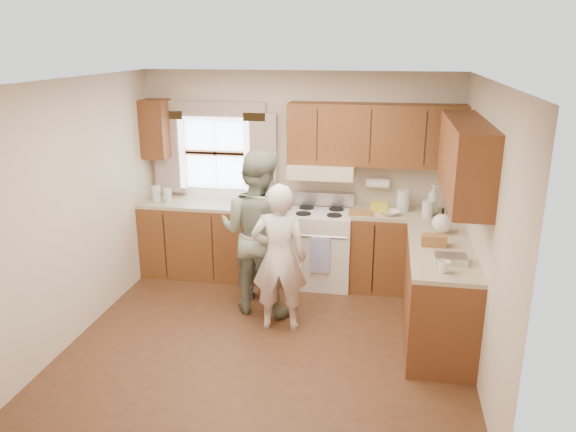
% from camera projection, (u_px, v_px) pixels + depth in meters
% --- Properties ---
extents(room, '(3.80, 3.80, 3.80)m').
position_uv_depth(room, '(270.00, 218.00, 5.21)').
color(room, '#452415').
rests_on(room, ground).
extents(kitchen_fixtures, '(3.80, 2.25, 2.15)m').
position_uv_depth(kitchen_fixtures, '(344.00, 227.00, 6.24)').
color(kitchen_fixtures, '#43210E').
rests_on(kitchen_fixtures, ground).
extents(stove, '(0.76, 0.67, 1.07)m').
position_uv_depth(stove, '(320.00, 246.00, 6.74)').
color(stove, silver).
rests_on(stove, ground).
extents(woman_left, '(0.59, 0.42, 1.52)m').
position_uv_depth(woman_left, '(279.00, 258.00, 5.57)').
color(woman_left, silver).
rests_on(woman_left, ground).
extents(woman_right, '(0.97, 0.82, 1.77)m').
position_uv_depth(woman_right, '(257.00, 232.00, 5.94)').
color(woman_right, '#253D29').
rests_on(woman_right, ground).
extents(child, '(0.49, 0.25, 0.81)m').
position_uv_depth(child, '(257.00, 265.00, 6.31)').
color(child, gray).
rests_on(child, ground).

